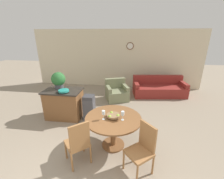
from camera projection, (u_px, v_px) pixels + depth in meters
wall_back at (116, 59)px, 7.18m from camera, size 8.00×0.09×2.70m
dining_table at (113, 124)px, 3.35m from camera, size 1.24×1.24×0.75m
dining_chair_near_left at (78, 142)px, 2.87m from camera, size 0.59×0.59×0.98m
dining_chair_near_right at (142, 147)px, 2.73m from camera, size 0.59×0.59×0.98m
fruit_bowl at (113, 115)px, 3.27m from camera, size 0.29×0.29×0.10m
wine_glass_left at (103, 113)px, 3.17m from camera, size 0.07×0.07×0.21m
wine_glass_right at (123, 114)px, 3.14m from camera, size 0.07×0.07×0.21m
kitchen_island at (64, 104)px, 4.63m from camera, size 1.11×0.72×0.90m
teal_bowl at (64, 91)px, 4.28m from camera, size 0.30×0.30×0.08m
potted_plant at (58, 80)px, 4.52m from camera, size 0.42×0.42×0.51m
trash_bin at (89, 108)px, 4.54m from camera, size 0.32×0.32×0.77m
couch at (159, 89)px, 6.40m from camera, size 2.24×1.16×0.79m
armchair at (117, 93)px, 5.99m from camera, size 1.04×1.04×0.79m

